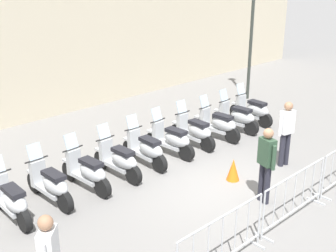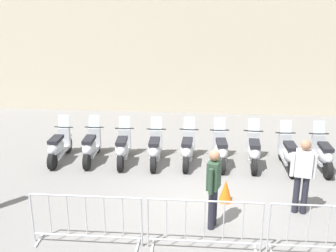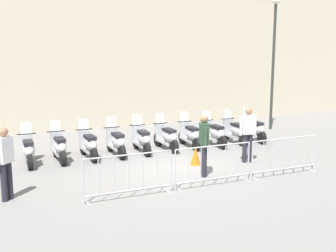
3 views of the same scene
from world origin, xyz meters
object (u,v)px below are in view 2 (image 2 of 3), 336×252
motorcycle_6 (254,151)px  officer_by_barriers (303,173)px  motorcycle_0 (59,147)px  traffic_cone (226,191)px  motorcycle_1 (91,147)px  barrier_segment_1 (204,226)px  motorcycle_3 (155,149)px  motorcycle_7 (288,154)px  motorcycle_4 (187,149)px  motorcycle_8 (323,154)px  barrier_segment_0 (86,220)px  officer_mid_plaza (214,184)px  motorcycle_2 (123,148)px  motorcycle_5 (221,150)px  barrier_segment_2 (328,231)px

motorcycle_6 → officer_by_barriers: bearing=-62.4°
motorcycle_0 → traffic_cone: bearing=-12.1°
motorcycle_1 → barrier_segment_1: size_ratio=0.80×
motorcycle_3 → motorcycle_7: 3.71m
motorcycle_4 → barrier_segment_1: motorcycle_4 is taller
motorcycle_8 → motorcycle_0: bearing=-168.8°
motorcycle_0 → motorcycle_7: same height
motorcycle_1 → traffic_cone: motorcycle_1 is taller
barrier_segment_0 → traffic_cone: bearing=46.1°
barrier_segment_0 → motorcycle_7: bearing=51.8°
officer_mid_plaza → motorcycle_3: bearing=127.4°
motorcycle_6 → officer_mid_plaza: officer_mid_plaza is taller
motorcycle_0 → traffic_cone: size_ratio=3.13×
motorcycle_1 → motorcycle_8: size_ratio=1.00×
motorcycle_0 → motorcycle_2: 1.86m
motorcycle_1 → officer_mid_plaza: size_ratio=0.99×
motorcycle_0 → motorcycle_1: same height
motorcycle_0 → motorcycle_1: bearing=15.0°
officer_by_barriers → barrier_segment_1: bearing=-132.6°
officer_mid_plaza → motorcycle_8: bearing=56.7°
motorcycle_5 → barrier_segment_0: motorcycle_5 is taller
motorcycle_4 → officer_by_barriers: 3.62m
motorcycle_2 → officer_mid_plaza: 4.05m
motorcycle_2 → officer_mid_plaza: size_ratio=0.98×
motorcycle_1 → barrier_segment_0: bearing=-65.4°
motorcycle_0 → barrier_segment_0: (2.62, -3.52, 0.07)m
officer_by_barriers → motorcycle_5: bearing=134.7°
motorcycle_1 → motorcycle_3: same height
motorcycle_0 → officer_mid_plaza: 5.37m
motorcycle_7 → barrier_segment_1: bearing=-109.3°
motorcycle_1 → barrier_segment_1: 5.16m
motorcycle_8 → officer_by_barriers: officer_by_barriers is taller
motorcycle_2 → traffic_cone: (3.16, -1.46, -0.18)m
officer_by_barriers → motorcycle_6: bearing=117.6°
motorcycle_1 → motorcycle_6: 4.63m
motorcycle_6 → traffic_cone: motorcycle_6 is taller
motorcycle_4 → motorcycle_5: (0.91, 0.19, 0.00)m
barrier_segment_0 → traffic_cone: size_ratio=3.91×
motorcycle_7 → motorcycle_8: size_ratio=1.00×
barrier_segment_2 → officer_mid_plaza: 2.30m
motorcycle_3 → motorcycle_4: size_ratio=0.99×
barrier_segment_0 → officer_mid_plaza: (2.24, 1.29, 0.45)m
motorcycle_1 → motorcycle_0: bearing=-165.0°
traffic_cone → officer_mid_plaza: bearing=-95.5°
motorcycle_1 → motorcycle_3: size_ratio=1.00×
motorcycle_0 → barrier_segment_2: bearing=-20.5°
motorcycle_2 → motorcycle_6: bearing=12.2°
motorcycle_5 → officer_by_barriers: bearing=-45.3°
motorcycle_4 → traffic_cone: (1.36, -1.87, -0.18)m
motorcycle_4 → motorcycle_8: bearing=10.0°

